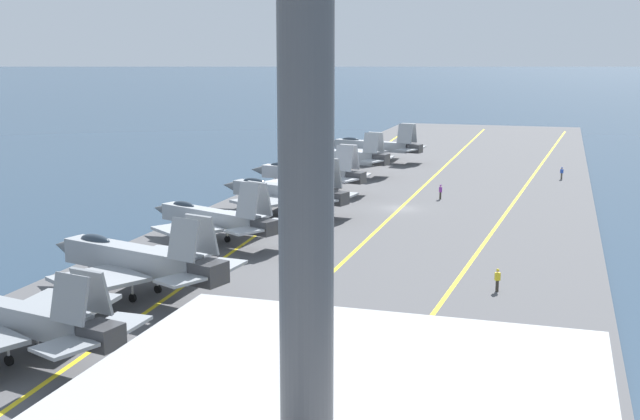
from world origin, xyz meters
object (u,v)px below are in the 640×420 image
Objects in this scene: parked_jet_fifth at (309,174)px; parked_jet_third at (213,218)px; parked_jet_seventh at (374,146)px; crew_purple_vest at (440,191)px; parked_jet_sixth at (340,157)px; parked_jet_second at (135,259)px; parked_jet_nearest at (12,317)px; crew_yellow_vest at (497,279)px; crew_blue_vest at (562,173)px; parked_jet_fourth at (285,192)px.

parked_jet_third is at bearing 179.52° from parked_jet_fifth.
parked_jet_fifth reaches higher than parked_jet_third.
parked_jet_third is 0.90× the size of parked_jet_seventh.
parked_jet_third is 8.63× the size of crew_purple_vest.
parked_jet_fifth is at bearing -179.31° from parked_jet_sixth.
parked_jet_fifth is (45.30, 1.05, -0.29)m from parked_jet_second.
parked_jet_nearest is 90.09m from parked_jet_seventh.
parked_jet_seventh reaches higher than crew_yellow_vest.
crew_blue_vest is (79.04, -30.45, -1.52)m from parked_jet_nearest.
parked_jet_second is at bearing -3.40° from parked_jet_nearest.
parked_jet_third is at bearing 178.66° from parked_jet_seventh.
parked_jet_third reaches higher than crew_yellow_vest.
crew_purple_vest is at bearing -30.28° from parked_jet_third.
parked_jet_fourth is at bearing 131.94° from crew_purple_vest.
parked_jet_second reaches higher than crew_blue_vest.
parked_jet_second is 16.78m from parked_jet_third.
parked_jet_third is at bearing 4.43° from parked_jet_second.
parked_jet_second is 77.22m from parked_jet_seventh.
parked_jet_nearest is 58.18m from parked_jet_fifth.
parked_jet_fifth reaches higher than crew_yellow_vest.
parked_jet_fourth reaches higher than parked_jet_third.
parked_jet_fifth reaches higher than crew_purple_vest.
parked_jet_third is 0.93× the size of parked_jet_fourth.
crew_purple_vest is at bearing -18.88° from parked_jet_second.
parked_jet_fifth is at bearing 0.29° from parked_jet_nearest.
parked_jet_sixth reaches higher than parked_jet_seventh.
crew_blue_vest is (57.44, -4.32, -0.01)m from crew_yellow_vest.
parked_jet_fourth is 20.58m from crew_purple_vest.
parked_jet_seventh is at bearing -1.34° from parked_jet_third.
crew_yellow_vest is (-23.30, -24.99, -1.45)m from parked_jet_fourth.
parked_jet_nearest is 74.14m from parked_jet_sixth.
parked_jet_seventh is (31.91, -1.18, 0.04)m from parked_jet_fifth.
parked_jet_second is at bearing 179.33° from parked_jet_fourth.
parked_jet_fourth is at bearing -176.83° from parked_jet_sixth.
crew_yellow_vest is at bearing -50.43° from parked_jet_nearest.
parked_jet_seventh is (60.49, -1.42, 0.08)m from parked_jet_third.
crew_purple_vest is (45.74, -15.64, -1.74)m from parked_jet_second.
parked_jet_fourth is at bearing 139.35° from crew_blue_vest.
parked_jet_fifth is at bearing -0.48° from parked_jet_third.
parked_jet_sixth is at bearing -0.07° from parked_jet_third.
crew_blue_vest is (20.42, -14.05, -0.04)m from crew_purple_vest.
parked_jet_fourth is 1.09× the size of parked_jet_sixth.
parked_jet_seventh is 35.13m from crew_purple_vest.
parked_jet_nearest is at bearing 164.36° from crew_purple_vest.
parked_jet_fourth is 0.97× the size of parked_jet_seventh.
parked_jet_third is at bearing 1.03° from parked_jet_nearest.
parked_jet_sixth is at bearing 3.17° from parked_jet_fourth.
crew_blue_vest is at bearing -24.17° from parked_jet_second.
parked_jet_second is 1.08× the size of parked_jet_sixth.
parked_jet_nearest is 33.93m from crew_yellow_vest.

